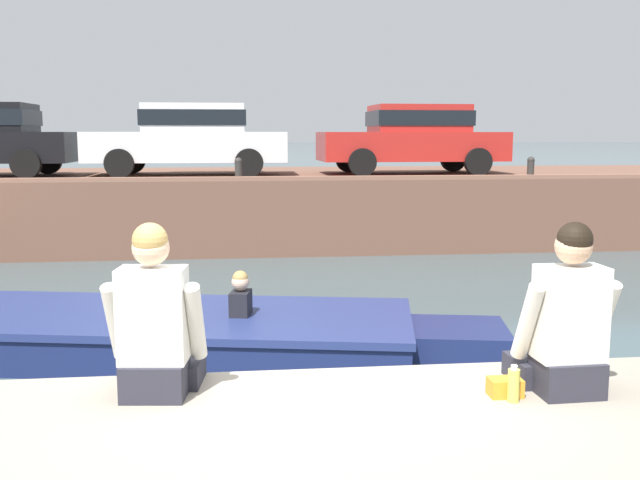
{
  "coord_description": "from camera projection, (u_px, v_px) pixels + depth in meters",
  "views": [
    {
      "loc": [
        -0.23,
        -4.19,
        2.4
      ],
      "look_at": [
        0.6,
        3.35,
        1.27
      ],
      "focal_mm": 40.0,
      "sensor_mm": 36.0,
      "label": 1
    }
  ],
  "objects": [
    {
      "name": "ground_plane",
      "position": [
        262.0,
        321.0,
        9.2
      ],
      "size": [
        400.0,
        400.0,
        0.0
      ],
      "primitive_type": "plane",
      "color": "#3D5156"
    },
    {
      "name": "far_quay_wall",
      "position": [
        252.0,
        205.0,
        16.74
      ],
      "size": [
        60.0,
        6.0,
        1.5
      ],
      "primitive_type": "cube",
      "color": "brown",
      "rests_on": "ground"
    },
    {
      "name": "far_wall_coping",
      "position": [
        254.0,
        179.0,
        13.79
      ],
      "size": [
        60.0,
        0.24,
        0.08
      ],
      "primitive_type": "cube",
      "color": "brown",
      "rests_on": "far_quay_wall"
    },
    {
      "name": "motorboat_passing",
      "position": [
        194.0,
        334.0,
        7.78
      ],
      "size": [
        6.39,
        2.83,
        0.95
      ],
      "color": "navy",
      "rests_on": "ground"
    },
    {
      "name": "car_left_inner_white",
      "position": [
        190.0,
        136.0,
        15.56
      ],
      "size": [
        4.28,
        1.97,
        1.54
      ],
      "color": "white",
      "rests_on": "far_quay_wall"
    },
    {
      "name": "car_centre_red",
      "position": [
        414.0,
        136.0,
        16.11
      ],
      "size": [
        4.17,
        1.98,
        1.54
      ],
      "color": "#B2231E",
      "rests_on": "far_quay_wall"
    },
    {
      "name": "mooring_bollard_mid",
      "position": [
        238.0,
        168.0,
        13.86
      ],
      "size": [
        0.15,
        0.15,
        0.45
      ],
      "color": "#2D2B28",
      "rests_on": "far_quay_wall"
    },
    {
      "name": "mooring_bollard_east",
      "position": [
        531.0,
        167.0,
        14.5
      ],
      "size": [
        0.15,
        0.15,
        0.45
      ],
      "color": "#2D2B28",
      "rests_on": "far_quay_wall"
    },
    {
      "name": "person_seated_left",
      "position": [
        156.0,
        329.0,
        3.91
      ],
      "size": [
        0.56,
        0.56,
        0.97
      ],
      "color": "#282833",
      "rests_on": "near_quay"
    },
    {
      "name": "person_seated_right",
      "position": [
        565.0,
        327.0,
        3.95
      ],
      "size": [
        0.54,
        0.53,
        0.97
      ],
      "color": "#282833",
      "rests_on": "near_quay"
    },
    {
      "name": "bottle_drink",
      "position": [
        514.0,
        385.0,
        3.83
      ],
      "size": [
        0.06,
        0.06,
        0.2
      ],
      "color": "#CCC64C",
      "rests_on": "near_quay"
    },
    {
      "name": "snack_bag",
      "position": [
        505.0,
        387.0,
        3.92
      ],
      "size": [
        0.18,
        0.12,
        0.1
      ],
      "primitive_type": "cube",
      "color": "orange",
      "rests_on": "near_quay"
    }
  ]
}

